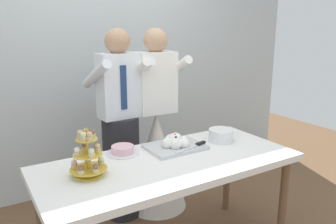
# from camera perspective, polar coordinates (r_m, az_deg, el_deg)

# --- Properties ---
(rear_wall) EXTENTS (5.20, 0.10, 2.90)m
(rear_wall) POSITION_cam_1_polar(r_m,az_deg,el_deg) (3.51, -12.76, 10.41)
(rear_wall) COLOR silver
(rear_wall) RESTS_ON ground_plane
(dessert_table) EXTENTS (1.80, 0.80, 0.78)m
(dessert_table) POSITION_cam_1_polar(r_m,az_deg,el_deg) (2.36, 0.27, -9.87)
(dessert_table) COLOR white
(dessert_table) RESTS_ON ground_plane
(cupcake_stand) EXTENTS (0.23, 0.23, 0.31)m
(cupcake_stand) POSITION_cam_1_polar(r_m,az_deg,el_deg) (2.11, -13.50, -7.34)
(cupcake_stand) COLOR gold
(cupcake_stand) RESTS_ON dessert_table
(main_cake_tray) EXTENTS (0.43, 0.31, 0.12)m
(main_cake_tray) POSITION_cam_1_polar(r_m,az_deg,el_deg) (2.53, 1.24, -5.34)
(main_cake_tray) COLOR silver
(main_cake_tray) RESTS_ON dessert_table
(plate_stack) EXTENTS (0.20, 0.20, 0.10)m
(plate_stack) POSITION_cam_1_polar(r_m,az_deg,el_deg) (2.72, 9.01, -3.90)
(plate_stack) COLOR white
(plate_stack) RESTS_ON dessert_table
(round_cake) EXTENTS (0.24, 0.24, 0.06)m
(round_cake) POSITION_cam_1_polar(r_m,az_deg,el_deg) (2.45, -7.71, -6.48)
(round_cake) COLOR white
(round_cake) RESTS_ON dessert_table
(person_groom) EXTENTS (0.47, 0.50, 1.66)m
(person_groom) POSITION_cam_1_polar(r_m,az_deg,el_deg) (2.94, -8.04, -4.10)
(person_groom) COLOR #232328
(person_groom) RESTS_ON ground_plane
(person_bride) EXTENTS (0.56, 0.56, 1.66)m
(person_bride) POSITION_cam_1_polar(r_m,az_deg,el_deg) (3.11, -1.98, -6.08)
(person_bride) COLOR white
(person_bride) RESTS_ON ground_plane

